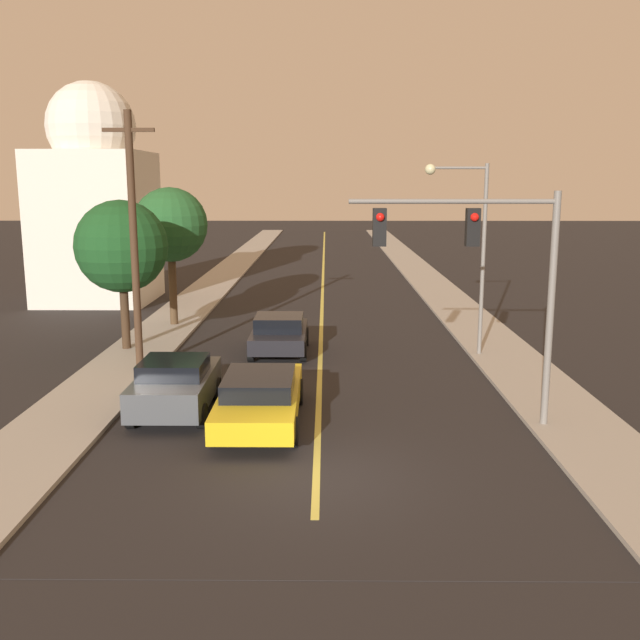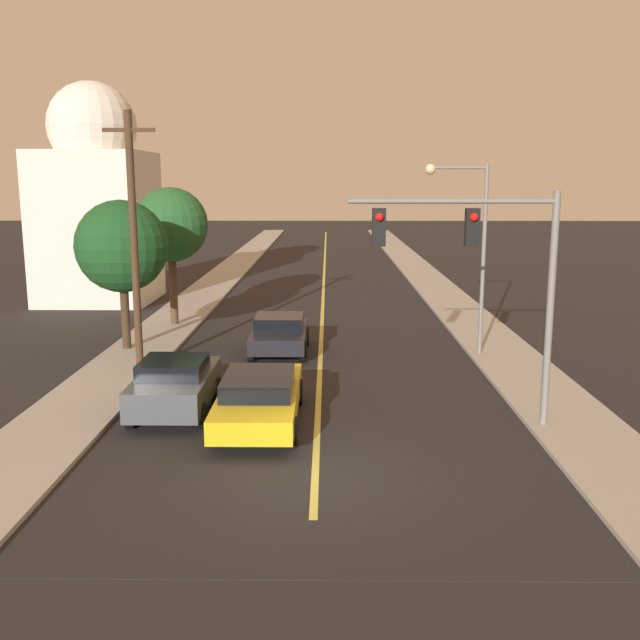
# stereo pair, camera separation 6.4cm
# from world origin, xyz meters

# --- Properties ---
(ground_plane) EXTENTS (200.00, 200.00, 0.00)m
(ground_plane) POSITION_xyz_m (0.00, 0.00, 0.00)
(ground_plane) COLOR black
(road_surface) EXTENTS (10.53, 80.00, 0.01)m
(road_surface) POSITION_xyz_m (0.00, 36.00, 0.01)
(road_surface) COLOR black
(road_surface) RESTS_ON ground
(sidewalk_left) EXTENTS (2.50, 80.00, 0.12)m
(sidewalk_left) POSITION_xyz_m (-6.51, 36.00, 0.06)
(sidewalk_left) COLOR #9E998E
(sidewalk_left) RESTS_ON ground
(sidewalk_right) EXTENTS (2.50, 80.00, 0.12)m
(sidewalk_right) POSITION_xyz_m (6.51, 36.00, 0.06)
(sidewalk_right) COLOR #9E998E
(sidewalk_right) RESTS_ON ground
(car_near_lane_front) EXTENTS (2.07, 5.19, 1.34)m
(car_near_lane_front) POSITION_xyz_m (-1.47, 3.28, 0.73)
(car_near_lane_front) COLOR gold
(car_near_lane_front) RESTS_ON ground
(car_near_lane_second) EXTENTS (2.03, 3.97, 1.41)m
(car_near_lane_second) POSITION_xyz_m (-1.47, 10.89, 0.73)
(car_near_lane_second) COLOR black
(car_near_lane_second) RESTS_ON ground
(car_outer_lane_front) EXTENTS (1.99, 3.84, 1.51)m
(car_outer_lane_front) POSITION_xyz_m (-3.79, 4.11, 0.78)
(car_outer_lane_front) COLOR #474C51
(car_outer_lane_front) RESTS_ON ground
(traffic_signal_mast) EXTENTS (5.02, 0.42, 5.75)m
(traffic_signal_mast) POSITION_xyz_m (4.00, 3.04, 4.25)
(traffic_signal_mast) COLOR slate
(traffic_signal_mast) RESTS_ON ground
(streetlamp_right) EXTENTS (2.16, 0.36, 6.57)m
(streetlamp_right) POSITION_xyz_m (5.07, 10.48, 4.41)
(streetlamp_right) COLOR slate
(streetlamp_right) RESTS_ON ground
(utility_pole_left) EXTENTS (1.60, 0.24, 8.12)m
(utility_pole_left) POSITION_xyz_m (-5.86, 8.38, 4.34)
(utility_pole_left) COLOR #422D1E
(utility_pole_left) RESTS_ON ground
(tree_left_near) EXTENTS (3.28, 3.28, 5.35)m
(tree_left_near) POSITION_xyz_m (-7.07, 11.17, 3.81)
(tree_left_near) COLOR #3D2B1C
(tree_left_near) RESTS_ON ground
(tree_left_far) EXTENTS (3.09, 3.09, 5.75)m
(tree_left_far) POSITION_xyz_m (-6.28, 15.69, 4.29)
(tree_left_far) COLOR #4C3823
(tree_left_far) RESTS_ON ground
(domed_building_left) EXTENTS (5.43, 5.43, 10.95)m
(domed_building_left) POSITION_xyz_m (-11.48, 22.31, 5.14)
(domed_building_left) COLOR silver
(domed_building_left) RESTS_ON ground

